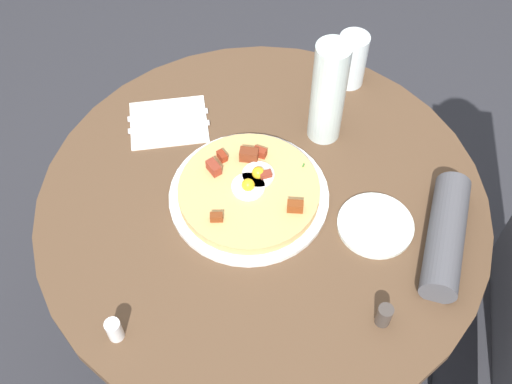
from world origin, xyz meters
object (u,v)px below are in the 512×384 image
object	(u,v)px
dining_table	(262,242)
fork	(169,127)
bread_plate	(375,225)
pepper_shaker	(384,315)
breakfast_pizza	(249,188)
water_bottle	(328,93)
pizza_plate	(249,194)
water_glass	(352,60)
knife	(168,115)
salt_shaker	(114,330)

from	to	relation	value
dining_table	fork	bearing A→B (deg)	-121.78
bread_plate	pepper_shaker	bearing A→B (deg)	8.36
breakfast_pizza	water_bottle	size ratio (longest dim) A/B	1.16
pizza_plate	fork	distance (m)	0.26
bread_plate	water_glass	distance (m)	0.41
water_glass	pepper_shaker	bearing A→B (deg)	11.98
water_bottle	pepper_shaker	distance (m)	0.47
dining_table	pizza_plate	bearing A→B (deg)	-98.90
knife	breakfast_pizza	bearing A→B (deg)	-57.85
bread_plate	water_bottle	xyz separation A→B (m)	(-0.22, -0.13, 0.12)
bread_plate	salt_shaker	xyz separation A→B (m)	(0.32, -0.43, 0.02)
breakfast_pizza	bread_plate	distance (m)	0.26
fork	salt_shaker	size ratio (longest dim) A/B	3.57
dining_table	breakfast_pizza	size ratio (longest dim) A/B	3.22
water_bottle	salt_shaker	world-z (taller)	water_bottle
salt_shaker	dining_table	bearing A→B (deg)	149.66
dining_table	salt_shaker	distance (m)	0.44
knife	water_bottle	distance (m)	0.37
breakfast_pizza	water_glass	bearing A→B (deg)	156.21
fork	pepper_shaker	xyz separation A→B (m)	(0.37, 0.50, 0.02)
fork	water_bottle	distance (m)	0.36
breakfast_pizza	bread_plate	size ratio (longest dim) A/B	1.89
dining_table	knife	size ratio (longest dim) A/B	5.14
pizza_plate	water_bottle	world-z (taller)	water_bottle
pizza_plate	pepper_shaker	bearing A→B (deg)	52.12
pizza_plate	dining_table	bearing A→B (deg)	81.10
breakfast_pizza	water_glass	world-z (taller)	water_glass
dining_table	bread_plate	size ratio (longest dim) A/B	6.09
bread_plate	water_glass	world-z (taller)	water_glass
salt_shaker	pizza_plate	bearing A→B (deg)	153.65
breakfast_pizza	water_glass	size ratio (longest dim) A/B	2.17
dining_table	water_glass	size ratio (longest dim) A/B	6.98
fork	pizza_plate	bearing A→B (deg)	-53.83
fork	knife	size ratio (longest dim) A/B	1.00
knife	water_glass	bearing A→B (deg)	7.01
water_glass	water_bottle	distance (m)	0.18
breakfast_pizza	salt_shaker	distance (m)	0.38
bread_plate	pepper_shaker	size ratio (longest dim) A/B	3.09
pizza_plate	water_glass	size ratio (longest dim) A/B	2.47
bread_plate	salt_shaker	size ratio (longest dim) A/B	3.01
bread_plate	knife	distance (m)	0.52
bread_plate	water_bottle	size ratio (longest dim) A/B	0.62
water_bottle	salt_shaker	bearing A→B (deg)	-28.58
knife	water_bottle	world-z (taller)	water_bottle
pepper_shaker	bread_plate	bearing A→B (deg)	-171.64
breakfast_pizza	water_bottle	distance (m)	0.25
bread_plate	knife	xyz separation A→B (m)	(-0.20, -0.48, 0.00)
pepper_shaker	dining_table	bearing A→B (deg)	-130.20
bread_plate	water_glass	bearing A→B (deg)	-166.22
knife	water_glass	xyz separation A→B (m)	(-0.19, 0.39, 0.06)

